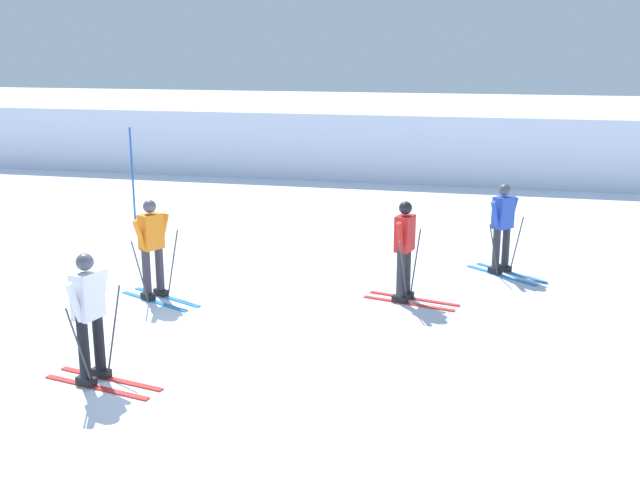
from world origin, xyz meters
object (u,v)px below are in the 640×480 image
skier_red (405,248)px  skier_orange (152,246)px  skier_blue (503,226)px  skier_white (90,314)px  trail_marker_pole (132,175)px

skier_red → skier_orange: same height
skier_blue → skier_white: 7.93m
skier_white → skier_orange: bearing=101.9°
skier_white → trail_marker_pole: bearing=113.4°
trail_marker_pole → skier_orange: bearing=-60.5°
skier_blue → skier_red: bearing=-128.1°
skier_blue → skier_white: (-5.04, -6.12, 0.00)m
skier_orange → trail_marker_pole: 6.14m
skier_blue → skier_white: size_ratio=1.00×
skier_blue → skier_red: 2.57m
skier_blue → trail_marker_pole: (-8.76, 2.47, 0.23)m
skier_orange → trail_marker_pole: (-3.03, 5.34, 0.23)m
skier_red → skier_white: same height
skier_red → trail_marker_pole: bearing=147.9°
skier_orange → trail_marker_pole: trail_marker_pole is taller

